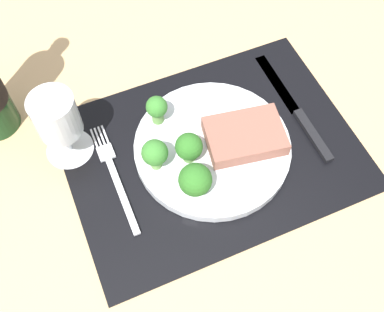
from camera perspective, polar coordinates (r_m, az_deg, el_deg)
The scene contains 11 objects.
ground_plane at distance 72.79cm, azimuth 2.43°, elevation 0.02°, with size 140.00×110.00×3.00cm, color tan.
placemat at distance 71.36cm, azimuth 2.48°, elevation 0.68°, with size 43.88×32.53×0.30cm, color black.
plate at distance 70.55cm, azimuth 2.51°, elevation 1.07°, with size 23.79×23.79×1.60cm, color silver.
steak at distance 69.60cm, azimuth 6.50°, elevation 2.47°, with size 11.47×8.05×2.45cm, color #8C5647.
broccoli_back_left at distance 63.25cm, azimuth 0.40°, elevation -2.97°, with size 4.72×4.72×5.67cm.
broccoli_near_fork at distance 69.84cm, azimuth -4.34°, elevation 5.87°, with size 3.29×3.29×5.18cm.
broccoli_center at distance 65.13cm, azimuth -4.51°, elevation 0.12°, with size 3.85×3.85×5.57cm.
broccoli_front_edge at distance 66.00cm, azimuth -0.38°, elevation 1.09°, with size 4.04×4.04×5.26cm.
fork at distance 69.65cm, azimuth -9.46°, elevation -2.45°, with size 2.40×19.20×0.50cm.
knife at distance 76.40cm, azimuth 12.99°, elevation 5.07°, with size 1.80×23.00×0.80cm.
wine_glass at distance 67.40cm, azimuth -16.24°, elevation 4.33°, with size 7.25×7.25×12.37cm.
Camera 1 is at (-17.03, -32.12, 61.56)cm, focal length 43.36 mm.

